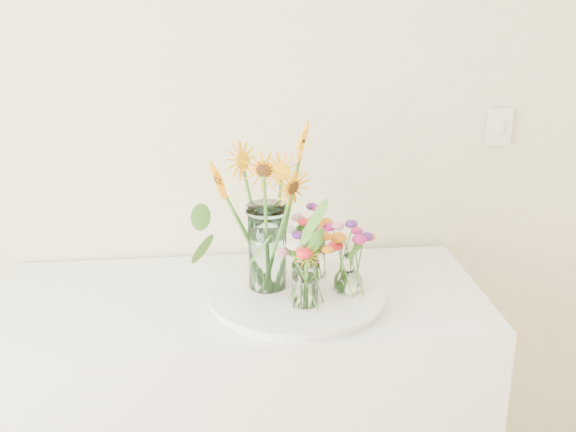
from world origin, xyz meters
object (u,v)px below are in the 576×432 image
Objects in this scene: small_vase_b at (348,274)px; small_vase_c at (313,256)px; mason_jar at (267,247)px; small_vase_a at (305,284)px; counter at (243,427)px; tray at (296,297)px.

small_vase_b is 0.15m from small_vase_c.
mason_jar is at bearing 165.44° from small_vase_b.
small_vase_a reaches higher than small_vase_b.
small_vase_c is at bearing 24.36° from mason_jar.
counter is 11.22× the size of small_vase_a.
tray is 3.77× the size of small_vase_a.
small_vase_b reaches higher than tray.
counter is 5.61× the size of mason_jar.
counter is at bearing 167.20° from small_vase_b.
counter is 0.58m from small_vase_c.
tray is at bearing 101.03° from small_vase_a.
small_vase_a is 0.14m from small_vase_b.
mason_jar is 2.12× the size of small_vase_b.
tray is 0.16m from small_vase_b.
small_vase_c is at bearing 76.05° from small_vase_a.
counter is at bearing 172.11° from mason_jar.
small_vase_b is (0.14, -0.01, 0.07)m from tray.
small_vase_b is (0.22, -0.06, -0.07)m from mason_jar.
small_vase_b is at bearing -55.02° from small_vase_c.
small_vase_a is at bearing -78.97° from tray.
small_vase_a is 1.06× the size of small_vase_b.
counter is 10.80× the size of small_vase_c.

